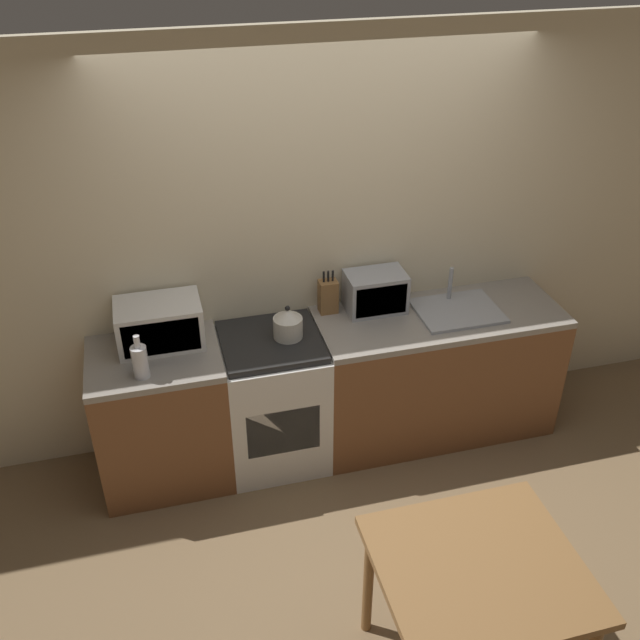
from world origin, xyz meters
name	(u,v)px	position (x,y,z in m)	size (l,w,h in m)	color
ground_plane	(365,518)	(0.00, 0.00, 0.00)	(16.00, 16.00, 0.00)	brown
wall_back	(321,246)	(0.00, 1.03, 1.30)	(10.00, 0.06, 2.60)	beige
counter_left_run	(162,417)	(-1.09, 0.69, 0.45)	(0.77, 0.62, 0.90)	brown
counter_right_run	(435,372)	(0.69, 0.69, 0.45)	(1.56, 0.62, 0.90)	brown
stove_range	(273,399)	(-0.40, 0.69, 0.45)	(0.61, 0.62, 0.90)	silver
kettle	(288,323)	(-0.29, 0.69, 0.99)	(0.18, 0.18, 0.21)	beige
microwave	(159,324)	(-1.03, 0.82, 1.03)	(0.49, 0.32, 0.27)	silver
bottle	(140,361)	(-1.16, 0.51, 1.00)	(0.09, 0.09, 0.27)	silver
knife_block	(328,296)	(0.02, 0.91, 1.01)	(0.11, 0.09, 0.29)	brown
toaster_oven	(376,292)	(0.31, 0.86, 1.03)	(0.37, 0.24, 0.25)	#999BA0
sink_basin	(457,310)	(0.80, 0.70, 0.91)	(0.52, 0.41, 0.24)	#999BA0
dining_table	(478,581)	(0.16, -1.03, 0.66)	(0.87, 0.80, 0.76)	brown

